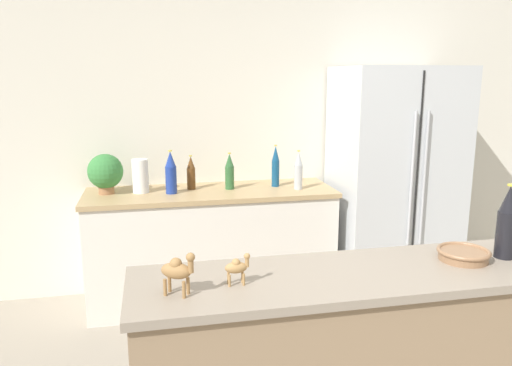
% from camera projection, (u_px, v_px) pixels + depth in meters
% --- Properties ---
extents(wall_back, '(8.00, 0.06, 2.55)m').
position_uv_depth(wall_back, '(253.00, 133.00, 4.09)').
color(wall_back, silver).
rests_on(wall_back, ground_plane).
extents(back_counter, '(1.87, 0.63, 0.88)m').
position_uv_depth(back_counter, '(212.00, 245.00, 3.87)').
color(back_counter, silver).
rests_on(back_counter, ground_plane).
extents(refrigerator, '(0.93, 0.72, 1.80)m').
position_uv_depth(refrigerator, '(394.00, 181.00, 4.01)').
color(refrigerator, silver).
rests_on(refrigerator, ground_plane).
extents(potted_plant, '(0.26, 0.26, 0.29)m').
position_uv_depth(potted_plant, '(105.00, 172.00, 3.64)').
color(potted_plant, '#9E6B47').
rests_on(potted_plant, back_counter).
extents(paper_towel_roll, '(0.12, 0.12, 0.25)m').
position_uv_depth(paper_towel_roll, '(140.00, 176.00, 3.68)').
color(paper_towel_roll, white).
rests_on(paper_towel_roll, back_counter).
extents(back_bottle_0, '(0.06, 0.06, 0.30)m').
position_uv_depth(back_bottle_0, '(298.00, 171.00, 3.79)').
color(back_bottle_0, '#B2B7BC').
rests_on(back_bottle_0, back_counter).
extents(back_bottle_1, '(0.07, 0.07, 0.28)m').
position_uv_depth(back_bottle_1, '(230.00, 172.00, 3.79)').
color(back_bottle_1, '#2D6033').
rests_on(back_bottle_1, back_counter).
extents(back_bottle_2, '(0.06, 0.06, 0.26)m').
position_uv_depth(back_bottle_2, '(191.00, 173.00, 3.79)').
color(back_bottle_2, brown).
rests_on(back_bottle_2, back_counter).
extents(back_bottle_3, '(0.06, 0.06, 0.33)m').
position_uv_depth(back_bottle_3, '(276.00, 167.00, 3.88)').
color(back_bottle_3, navy).
rests_on(back_bottle_3, back_counter).
extents(back_bottle_4, '(0.08, 0.08, 0.32)m').
position_uv_depth(back_bottle_4, '(171.00, 173.00, 3.65)').
color(back_bottle_4, navy).
rests_on(back_bottle_4, back_counter).
extents(wine_bottle, '(0.08, 0.08, 0.33)m').
position_uv_depth(wine_bottle, '(507.00, 223.00, 2.16)').
color(wine_bottle, black).
rests_on(wine_bottle, bar_counter).
extents(fruit_bowl, '(0.22, 0.22, 0.05)m').
position_uv_depth(fruit_bowl, '(463.00, 254.00, 2.15)').
color(fruit_bowl, '#8C6647').
rests_on(fruit_bowl, bar_counter).
extents(camel_figurine, '(0.13, 0.11, 0.17)m').
position_uv_depth(camel_figurine, '(177.00, 270.00, 1.79)').
color(camel_figurine, olive).
rests_on(camel_figurine, bar_counter).
extents(camel_figurine_second, '(0.10, 0.04, 0.12)m').
position_uv_depth(camel_figurine_second, '(237.00, 267.00, 1.89)').
color(camel_figurine_second, '#A87F4C').
rests_on(camel_figurine_second, bar_counter).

